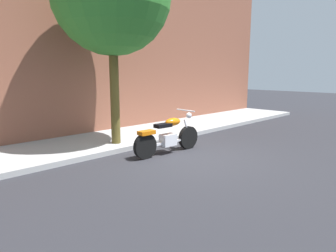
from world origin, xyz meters
The scene contains 4 objects.
ground_plane centered at (0.00, 0.00, 0.00)m, with size 60.00×60.00×0.00m, color #28282D.
sidewalk centered at (0.00, 2.89, 0.07)m, with size 19.91×2.59×0.14m, color #A4A4A4.
building_facade centered at (0.00, 4.44, 3.95)m, with size 19.91×0.50×7.90m, color brown.
motorcycle centered at (-0.05, 0.65, 0.47)m, with size 2.26×0.70×1.17m.
Camera 1 is at (-5.63, -5.07, 2.22)m, focal length 31.71 mm.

